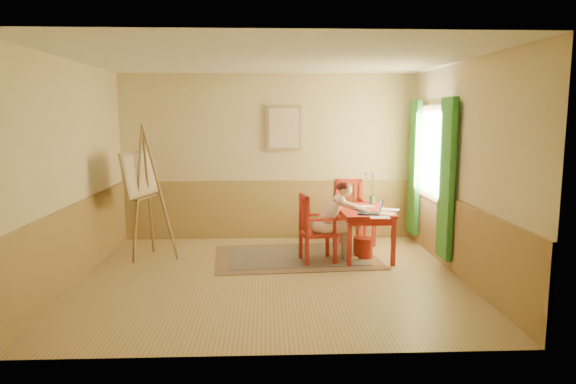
{
  "coord_description": "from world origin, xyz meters",
  "views": [
    {
      "loc": [
        -0.05,
        -6.59,
        2.1
      ],
      "look_at": [
        0.25,
        0.55,
        1.05
      ],
      "focal_mm": 32.37,
      "sensor_mm": 36.0,
      "label": 1
    }
  ],
  "objects_px": {
    "figure": "(335,218)",
    "easel": "(142,179)",
    "chair_back": "(350,210)",
    "chair_left": "(314,229)",
    "laptop": "(372,211)",
    "table": "(363,215)"
  },
  "relations": [
    {
      "from": "figure",
      "to": "easel",
      "type": "distance_m",
      "value": 2.88
    },
    {
      "from": "chair_left",
      "to": "figure",
      "type": "height_order",
      "value": "figure"
    },
    {
      "from": "figure",
      "to": "laptop",
      "type": "bearing_deg",
      "value": -12.75
    },
    {
      "from": "chair_left",
      "to": "figure",
      "type": "bearing_deg",
      "value": 6.44
    },
    {
      "from": "chair_left",
      "to": "laptop",
      "type": "bearing_deg",
      "value": -5.85
    },
    {
      "from": "figure",
      "to": "laptop",
      "type": "relative_size",
      "value": 3.06
    },
    {
      "from": "easel",
      "to": "chair_left",
      "type": "bearing_deg",
      "value": -8.69
    },
    {
      "from": "easel",
      "to": "table",
      "type": "bearing_deg",
      "value": -1.09
    },
    {
      "from": "table",
      "to": "easel",
      "type": "xyz_separation_m",
      "value": [
        -3.27,
        0.06,
        0.55
      ]
    },
    {
      "from": "chair_left",
      "to": "easel",
      "type": "bearing_deg",
      "value": 171.31
    },
    {
      "from": "chair_left",
      "to": "easel",
      "type": "xyz_separation_m",
      "value": [
        -2.51,
        0.38,
        0.68
      ]
    },
    {
      "from": "chair_left",
      "to": "figure",
      "type": "xyz_separation_m",
      "value": [
        0.3,
        0.03,
        0.15
      ]
    },
    {
      "from": "table",
      "to": "laptop",
      "type": "bearing_deg",
      "value": -83.13
    },
    {
      "from": "chair_back",
      "to": "table",
      "type": "bearing_deg",
      "value": -88.63
    },
    {
      "from": "chair_left",
      "to": "laptop",
      "type": "xyz_separation_m",
      "value": [
        0.81,
        -0.08,
        0.27
      ]
    },
    {
      "from": "table",
      "to": "chair_back",
      "type": "distance_m",
      "value": 1.06
    },
    {
      "from": "chair_back",
      "to": "laptop",
      "type": "bearing_deg",
      "value": -87.1
    },
    {
      "from": "chair_left",
      "to": "table",
      "type": "bearing_deg",
      "value": 22.79
    },
    {
      "from": "figure",
      "to": "easel",
      "type": "xyz_separation_m",
      "value": [
        -2.81,
        0.35,
        0.53
      ]
    },
    {
      "from": "table",
      "to": "easel",
      "type": "height_order",
      "value": "easel"
    },
    {
      "from": "chair_back",
      "to": "figure",
      "type": "height_order",
      "value": "figure"
    },
    {
      "from": "figure",
      "to": "easel",
      "type": "relative_size",
      "value": 0.59
    }
  ]
}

